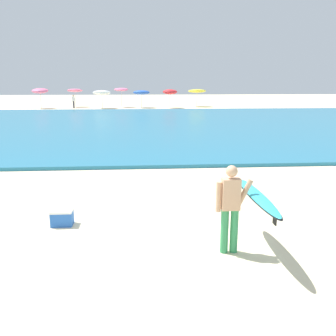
# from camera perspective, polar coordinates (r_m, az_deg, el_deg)

# --- Properties ---
(ground_plane) EXTENTS (160.00, 160.00, 0.00)m
(ground_plane) POSITION_cam_1_polar(r_m,az_deg,el_deg) (7.79, -3.07, -11.19)
(ground_plane) COLOR beige
(sea) EXTENTS (120.00, 28.00, 0.14)m
(sea) POSITION_cam_1_polar(r_m,az_deg,el_deg) (27.59, -3.92, 6.85)
(sea) COLOR teal
(sea) RESTS_ON ground
(surfer_with_board) EXTENTS (0.95, 2.47, 1.73)m
(surfer_with_board) POSITION_cam_1_polar(r_m,az_deg,el_deg) (7.07, 11.63, -5.12)
(surfer_with_board) COLOR #338E56
(surfer_with_board) RESTS_ON ground
(beach_umbrella_0) EXTENTS (1.90, 1.95, 2.43)m
(beach_umbrella_0) POSITION_cam_1_polar(r_m,az_deg,el_deg) (46.79, -19.33, 11.29)
(beach_umbrella_0) COLOR beige
(beach_umbrella_0) RESTS_ON ground
(beach_umbrella_1) EXTENTS (1.87, 1.90, 2.32)m
(beach_umbrella_1) POSITION_cam_1_polar(r_m,az_deg,el_deg) (47.97, -14.32, 11.64)
(beach_umbrella_1) COLOR beige
(beach_umbrella_1) RESTS_ON ground
(beach_umbrella_2) EXTENTS (2.11, 2.15, 2.20)m
(beach_umbrella_2) POSITION_cam_1_polar(r_m,az_deg,el_deg) (44.95, -10.29, 11.49)
(beach_umbrella_2) COLOR beige
(beach_umbrella_2) RESTS_ON ground
(beach_umbrella_3) EXTENTS (1.75, 1.76, 2.39)m
(beach_umbrella_3) POSITION_cam_1_polar(r_m,az_deg,el_deg) (46.62, -7.32, 12.04)
(beach_umbrella_3) COLOR beige
(beach_umbrella_3) RESTS_ON ground
(beach_umbrella_4) EXTENTS (2.03, 2.05, 2.14)m
(beach_umbrella_4) POSITION_cam_1_polar(r_m,az_deg,el_deg) (45.40, -4.18, 11.66)
(beach_umbrella_4) COLOR beige
(beach_umbrella_4) RESTS_ON ground
(beach_umbrella_5) EXTENTS (1.73, 1.73, 2.21)m
(beach_umbrella_5) POSITION_cam_1_polar(r_m,az_deg,el_deg) (44.87, 0.31, 11.79)
(beach_umbrella_5) COLOR beige
(beach_umbrella_5) RESTS_ON ground
(beach_umbrella_6) EXTENTS (2.25, 2.28, 2.25)m
(beach_umbrella_6) POSITION_cam_1_polar(r_m,az_deg,el_deg) (47.27, 4.55, 11.87)
(beach_umbrella_6) COLOR beige
(beach_umbrella_6) RESTS_ON ground
(beachgoer_near_row_left) EXTENTS (0.32, 0.20, 1.58)m
(beachgoer_near_row_left) POSITION_cam_1_polar(r_m,az_deg,el_deg) (45.84, -14.52, 10.07)
(beachgoer_near_row_left) COLOR #383842
(beachgoer_near_row_left) RESTS_ON ground
(cooler_box) EXTENTS (0.49, 0.35, 0.37)m
(cooler_box) POSITION_cam_1_polar(r_m,az_deg,el_deg) (8.81, -16.19, -7.41)
(cooler_box) COLOR blue
(cooler_box) RESTS_ON ground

